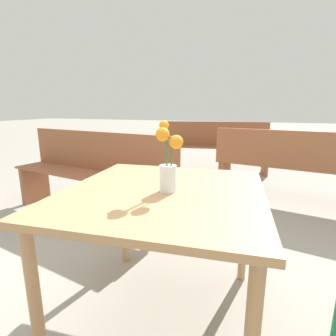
{
  "coord_description": "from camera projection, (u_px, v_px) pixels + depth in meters",
  "views": [
    {
      "loc": [
        0.44,
        -1.11,
        1.09
      ],
      "look_at": [
        0.03,
        -0.02,
        0.82
      ],
      "focal_mm": 28.0,
      "sensor_mm": 36.0,
      "label": 1
    }
  ],
  "objects": [
    {
      "name": "flower_vase",
      "position": [
        168.0,
        166.0,
        1.19
      ],
      "size": [
        0.12,
        0.11,
        0.32
      ],
      "color": "silver",
      "rests_on": "table_front"
    },
    {
      "name": "bench_far",
      "position": [
        299.0,
        165.0,
        2.87
      ],
      "size": [
        1.87,
        0.67,
        0.85
      ],
      "color": "brown",
      "rests_on": "ground_plane"
    },
    {
      "name": "table_front",
      "position": [
        163.0,
        207.0,
        1.26
      ],
      "size": [
        1.02,
        1.07,
        0.71
      ],
      "color": "tan",
      "rests_on": "ground_plane"
    },
    {
      "name": "bench_middle",
      "position": [
        215.0,
        144.0,
        4.48
      ],
      "size": [
        1.82,
        0.66,
        0.85
      ],
      "color": "brown",
      "rests_on": "ground_plane"
    },
    {
      "name": "bench_near",
      "position": [
        93.0,
        170.0,
        2.65
      ],
      "size": [
        1.91,
        0.66,
        0.85
      ],
      "color": "brown",
      "rests_on": "ground_plane"
    },
    {
      "name": "ground_plane",
      "position": [
        164.0,
        315.0,
        1.4
      ],
      "size": [
        40.0,
        40.0,
        0.0
      ],
      "primitive_type": "plane",
      "color": "gray"
    }
  ]
}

